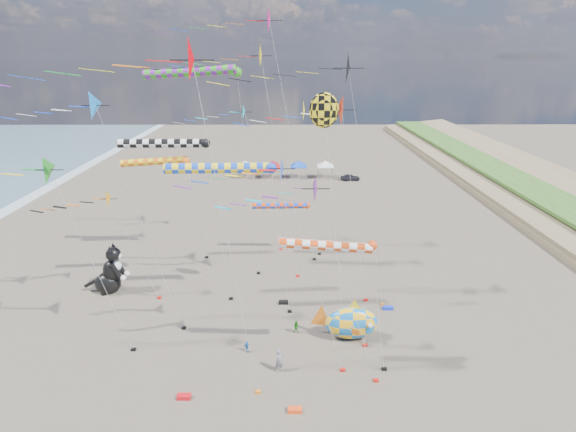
% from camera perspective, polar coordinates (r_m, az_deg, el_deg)
% --- Properties ---
extents(ground, '(260.00, 260.00, 0.00)m').
position_cam_1_polar(ground, '(31.16, -2.99, -24.44)').
color(ground, '#4F463A').
rests_on(ground, ground).
extents(delta_kite_0, '(13.55, 2.61, 22.86)m').
position_cam_1_polar(delta_kite_0, '(25.40, -13.85, 18.22)').
color(delta_kite_0, red).
rests_on(delta_kite_0, ground).
extents(delta_kite_1, '(11.73, 2.08, 15.77)m').
position_cam_1_polar(delta_kite_1, '(34.64, -29.10, 5.01)').
color(delta_kite_1, '#209422').
rests_on(delta_kite_1, ground).
extents(delta_kite_2, '(14.28, 2.67, 22.22)m').
position_cam_1_polar(delta_kite_2, '(36.38, 6.54, 17.86)').
color(delta_kite_2, black).
rests_on(delta_kite_2, ground).
extents(delta_kite_3, '(10.51, 1.79, 16.88)m').
position_cam_1_polar(delta_kite_3, '(49.44, -6.37, 12.43)').
color(delta_kite_3, '#0CACB7').
rests_on(delta_kite_3, ground).
extents(delta_kite_4, '(12.31, 2.28, 22.93)m').
position_cam_1_polar(delta_kite_4, '(42.02, -4.69, 19.28)').
color(delta_kite_4, yellow).
rests_on(delta_kite_4, ground).
extents(delta_kite_5, '(10.37, 1.85, 15.88)m').
position_cam_1_polar(delta_kite_5, '(27.92, -1.74, 4.93)').
color(delta_kite_5, blue).
rests_on(delta_kite_5, ground).
extents(delta_kite_6, '(15.51, 2.73, 26.39)m').
position_cam_1_polar(delta_kite_6, '(46.17, -3.63, 23.43)').
color(delta_kite_6, '#E6127B').
rests_on(delta_kite_6, ground).
extents(delta_kite_7, '(11.86, 2.23, 19.63)m').
position_cam_1_polar(delta_kite_7, '(35.30, -23.40, 12.46)').
color(delta_kite_7, blue).
rests_on(delta_kite_7, ground).
extents(delta_kite_8, '(10.58, 1.69, 10.90)m').
position_cam_1_polar(delta_kite_8, '(42.97, -24.01, 1.64)').
color(delta_kite_8, orange).
rests_on(delta_kite_8, ground).
extents(delta_kite_9, '(10.02, 1.87, 15.20)m').
position_cam_1_polar(delta_kite_9, '(27.02, 2.42, 2.98)').
color(delta_kite_9, '#7B1A93').
rests_on(delta_kite_9, ground).
extents(delta_kite_10, '(11.03, 2.57, 19.00)m').
position_cam_1_polar(delta_kite_10, '(37.43, 6.19, 13.07)').
color(delta_kite_10, red).
rests_on(delta_kite_10, ground).
extents(windsock_0, '(7.78, 0.72, 6.36)m').
position_cam_1_polar(windsock_0, '(49.94, -0.62, 1.30)').
color(windsock_0, '#DF400F').
rests_on(windsock_0, ground).
extents(windsock_1, '(10.15, 0.90, 13.70)m').
position_cam_1_polar(windsock_1, '(36.34, -8.14, 5.98)').
color(windsock_1, blue).
rests_on(windsock_1, ground).
extents(windsock_2, '(7.83, 0.69, 10.28)m').
position_cam_1_polar(windsock_2, '(29.69, 5.49, -3.87)').
color(windsock_2, '#DB430F').
rests_on(windsock_2, ground).
extents(windsock_3, '(10.23, 0.90, 20.77)m').
position_cam_1_polar(windsock_3, '(43.38, -11.75, 17.37)').
color(windsock_3, green).
rests_on(windsock_3, ground).
extents(windsock_4, '(8.52, 0.81, 11.60)m').
position_cam_1_polar(windsock_4, '(49.64, -16.21, 6.61)').
color(windsock_4, orange).
rests_on(windsock_4, ground).
extents(windsock_5, '(8.92, 0.78, 15.21)m').
position_cam_1_polar(windsock_5, '(39.18, -15.10, 8.80)').
color(windsock_5, black).
rests_on(windsock_5, ground).
extents(angelfish_kite, '(3.74, 3.02, 19.18)m').
position_cam_1_polar(angelfish_kite, '(34.49, 4.26, 12.99)').
color(angelfish_kite, yellow).
rests_on(angelfish_kite, ground).
extents(cat_inflatable, '(3.79, 1.99, 5.03)m').
position_cam_1_polar(cat_inflatable, '(46.51, -21.82, -6.20)').
color(cat_inflatable, black).
rests_on(cat_inflatable, ground).
extents(fish_inflatable, '(5.74, 2.77, 3.68)m').
position_cam_1_polar(fish_inflatable, '(37.31, 7.97, -13.29)').
color(fish_inflatable, blue).
rests_on(fish_inflatable, ground).
extents(person_adult, '(0.78, 0.66, 1.83)m').
position_cam_1_polar(person_adult, '(34.06, -1.11, -17.90)').
color(person_adult, gray).
rests_on(person_adult, ground).
extents(child_green, '(0.66, 0.59, 1.11)m').
position_cam_1_polar(child_green, '(38.15, 1.06, -13.96)').
color(child_green, '#1E7318').
rests_on(child_green, ground).
extents(child_blue, '(0.63, 0.47, 0.99)m').
position_cam_1_polar(child_blue, '(36.26, -5.24, -16.18)').
color(child_blue, blue).
rests_on(child_blue, ground).
extents(kite_bag_0, '(0.90, 0.44, 0.30)m').
position_cam_1_polar(kite_bag_0, '(42.36, -0.56, -10.89)').
color(kite_bag_0, black).
rests_on(kite_bag_0, ground).
extents(kite_bag_1, '(0.90, 0.44, 0.30)m').
position_cam_1_polar(kite_bag_1, '(42.48, 12.56, -11.32)').
color(kite_bag_1, '#1431CE').
rests_on(kite_bag_1, ground).
extents(kite_bag_2, '(0.90, 0.44, 0.30)m').
position_cam_1_polar(kite_bag_2, '(33.14, -13.07, -21.45)').
color(kite_bag_2, red).
rests_on(kite_bag_2, ground).
extents(kite_bag_3, '(0.90, 0.44, 0.30)m').
position_cam_1_polar(kite_bag_3, '(31.52, 0.87, -23.40)').
color(kite_bag_3, '#FF4415').
rests_on(kite_bag_3, ground).
extents(tent_row, '(19.20, 4.20, 3.80)m').
position_cam_1_polar(tent_row, '(84.43, -0.33, 6.94)').
color(tent_row, white).
rests_on(tent_row, ground).
extents(parked_car, '(3.59, 1.64, 1.19)m').
position_cam_1_polar(parked_car, '(83.98, 7.91, 4.90)').
color(parked_car, '#26262D').
rests_on(parked_car, ground).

